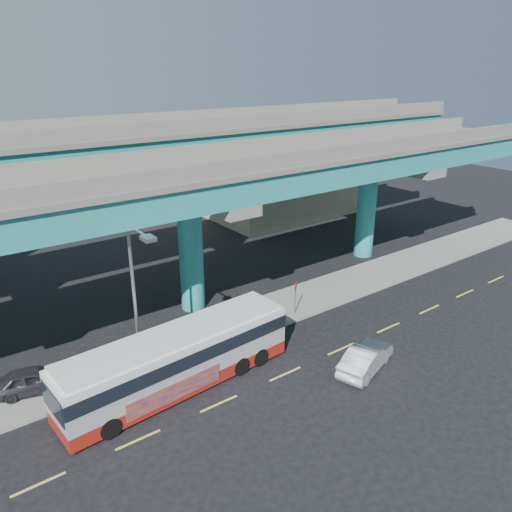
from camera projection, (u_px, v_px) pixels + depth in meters
ground at (282, 371)px, 25.55m from camera, size 120.00×120.00×0.00m
sidewalk at (223, 327)px, 29.65m from camera, size 70.00×4.00×0.15m
lane_markings at (285, 374)px, 25.33m from camera, size 58.00×0.12×0.01m
viaduct at (186, 166)px, 29.09m from camera, size 52.00×12.40×11.70m
building_beige at (276, 180)px, 51.52m from camera, size 14.00×10.23×7.00m
transit_bus at (178, 357)px, 23.74m from camera, size 11.96×3.38×3.03m
sedan at (366, 358)px, 25.48m from camera, size 3.83×4.93×1.35m
parked_car at (34, 380)px, 23.56m from camera, size 3.36×4.43×1.25m
street_lamp at (137, 282)px, 22.93m from camera, size 0.50×2.60×8.04m
stop_sign at (296, 291)px, 30.55m from camera, size 0.54×0.45×2.24m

